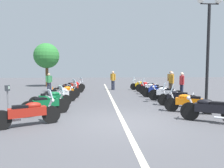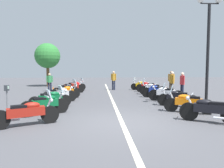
{
  "view_description": "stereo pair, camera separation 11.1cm",
  "coord_description": "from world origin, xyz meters",
  "px_view_note": "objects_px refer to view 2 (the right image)",
  "views": [
    {
      "loc": [
        -6.91,
        0.92,
        1.89
      ],
      "look_at": [
        5.51,
        0.0,
        0.98
      ],
      "focal_mm": 31.76,
      "sensor_mm": 36.0,
      "label": 1
    },
    {
      "loc": [
        -6.91,
        0.81,
        1.89
      ],
      "look_at": [
        5.51,
        0.0,
        0.98
      ],
      "focal_mm": 31.76,
      "sensor_mm": 36.0,
      "label": 2
    }
  ],
  "objects_px": {
    "motorcycle_left_row_0": "(27,112)",
    "traffic_cone_0": "(53,90)",
    "motorcycle_left_row_4": "(65,92)",
    "motorcycle_left_row_2": "(51,99)",
    "motorcycle_right_row_5": "(152,88)",
    "motorcycle_left_row_6": "(72,87)",
    "motorcycle_right_row_1": "(188,102)",
    "traffic_cone_1": "(167,91)",
    "motorcycle_right_row_3": "(166,93)",
    "motorcycle_right_row_7": "(142,85)",
    "motorcycle_left_row_7": "(75,86)",
    "motorcycle_left_row_5": "(66,89)",
    "street_lamp_twin_globe": "(208,34)",
    "bystander_0": "(172,81)",
    "bystander_2": "(182,82)",
    "motorcycle_left_row_3": "(60,94)",
    "bystander_1": "(114,79)",
    "bystander_3": "(171,80)",
    "parking_meter": "(7,95)",
    "motorcycle_left_row_1": "(46,104)",
    "roadside_tree_0": "(48,56)",
    "motorcycle_right_row_0": "(209,110)",
    "motorcycle_right_row_6": "(148,87)",
    "motorcycle_right_row_4": "(157,91)",
    "motorcycle_right_row_2": "(177,98)",
    "bystander_4": "(50,81)"
  },
  "relations": [
    {
      "from": "motorcycle_right_row_1",
      "to": "street_lamp_twin_globe",
      "type": "distance_m",
      "value": 3.66
    },
    {
      "from": "motorcycle_left_row_0",
      "to": "bystander_4",
      "type": "bearing_deg",
      "value": 73.26
    },
    {
      "from": "motorcycle_right_row_0",
      "to": "roadside_tree_0",
      "type": "relative_size",
      "value": 0.38
    },
    {
      "from": "motorcycle_right_row_1",
      "to": "motorcycle_left_row_3",
      "type": "bearing_deg",
      "value": -1.4
    },
    {
      "from": "motorcycle_left_row_2",
      "to": "motorcycle_left_row_6",
      "type": "distance_m",
      "value": 6.15
    },
    {
      "from": "motorcycle_left_row_4",
      "to": "motorcycle_right_row_5",
      "type": "xyz_separation_m",
      "value": [
        1.6,
        -6.18,
        0.02
      ]
    },
    {
      "from": "motorcycle_right_row_6",
      "to": "motorcycle_left_row_2",
      "type": "bearing_deg",
      "value": 67.85
    },
    {
      "from": "parking_meter",
      "to": "bystander_4",
      "type": "relative_size",
      "value": 0.82
    },
    {
      "from": "motorcycle_left_row_1",
      "to": "roadside_tree_0",
      "type": "relative_size",
      "value": 0.38
    },
    {
      "from": "bystander_1",
      "to": "bystander_3",
      "type": "height_order",
      "value": "bystander_3"
    },
    {
      "from": "bystander_0",
      "to": "motorcycle_right_row_2",
      "type": "bearing_deg",
      "value": -108.56
    },
    {
      "from": "bystander_1",
      "to": "bystander_3",
      "type": "xyz_separation_m",
      "value": [
        -2.46,
        -4.57,
        0.01
      ]
    },
    {
      "from": "motorcycle_right_row_2",
      "to": "bystander_2",
      "type": "height_order",
      "value": "bystander_2"
    },
    {
      "from": "motorcycle_right_row_6",
      "to": "motorcycle_right_row_4",
      "type": "bearing_deg",
      "value": 110.03
    },
    {
      "from": "motorcycle_left_row_7",
      "to": "motorcycle_right_row_3",
      "type": "xyz_separation_m",
      "value": [
        -6.28,
        -6.15,
        0.01
      ]
    },
    {
      "from": "motorcycle_left_row_2",
      "to": "motorcycle_left_row_4",
      "type": "bearing_deg",
      "value": 60.36
    },
    {
      "from": "bystander_0",
      "to": "roadside_tree_0",
      "type": "bearing_deg",
      "value": 142.7
    },
    {
      "from": "motorcycle_left_row_0",
      "to": "traffic_cone_0",
      "type": "height_order",
      "value": "motorcycle_left_row_0"
    },
    {
      "from": "street_lamp_twin_globe",
      "to": "bystander_3",
      "type": "xyz_separation_m",
      "value": [
        6.43,
        -0.6,
        -2.6
      ]
    },
    {
      "from": "street_lamp_twin_globe",
      "to": "bystander_0",
      "type": "distance_m",
      "value": 5.59
    },
    {
      "from": "motorcycle_left_row_0",
      "to": "bystander_2",
      "type": "distance_m",
      "value": 10.68
    },
    {
      "from": "motorcycle_left_row_4",
      "to": "motorcycle_right_row_0",
      "type": "distance_m",
      "value": 8.7
    },
    {
      "from": "motorcycle_left_row_0",
      "to": "motorcycle_right_row_3",
      "type": "bearing_deg",
      "value": 10.44
    },
    {
      "from": "traffic_cone_1",
      "to": "bystander_3",
      "type": "height_order",
      "value": "bystander_3"
    },
    {
      "from": "traffic_cone_0",
      "to": "motorcycle_right_row_5",
      "type": "bearing_deg",
      "value": -97.16
    },
    {
      "from": "bystander_2",
      "to": "bystander_3",
      "type": "distance_m",
      "value": 2.35
    },
    {
      "from": "traffic_cone_1",
      "to": "bystander_1",
      "type": "distance_m",
      "value": 5.35
    },
    {
      "from": "motorcycle_left_row_0",
      "to": "motorcycle_left_row_2",
      "type": "distance_m",
      "value": 3.24
    },
    {
      "from": "motorcycle_left_row_5",
      "to": "motorcycle_right_row_1",
      "type": "xyz_separation_m",
      "value": [
        -6.31,
        -6.27,
        0.01
      ]
    },
    {
      "from": "motorcycle_left_row_0",
      "to": "motorcycle_left_row_4",
      "type": "height_order",
      "value": "motorcycle_left_row_0"
    },
    {
      "from": "motorcycle_left_row_0",
      "to": "bystander_3",
      "type": "xyz_separation_m",
      "value": [
        9.15,
        -8.31,
        0.58
      ]
    },
    {
      "from": "motorcycle_left_row_4",
      "to": "parking_meter",
      "type": "xyz_separation_m",
      "value": [
        -5.07,
        1.38,
        0.44
      ]
    },
    {
      "from": "motorcycle_left_row_4",
      "to": "motorcycle_left_row_5",
      "type": "height_order",
      "value": "motorcycle_left_row_4"
    },
    {
      "from": "motorcycle_right_row_3",
      "to": "motorcycle_right_row_7",
      "type": "bearing_deg",
      "value": -61.93
    },
    {
      "from": "bystander_3",
      "to": "bystander_0",
      "type": "bearing_deg",
      "value": 14.18
    },
    {
      "from": "motorcycle_left_row_3",
      "to": "motorcycle_left_row_7",
      "type": "relative_size",
      "value": 0.94
    },
    {
      "from": "motorcycle_left_row_6",
      "to": "motorcycle_left_row_7",
      "type": "height_order",
      "value": "motorcycle_left_row_7"
    },
    {
      "from": "motorcycle_right_row_2",
      "to": "bystander_4",
      "type": "height_order",
      "value": "bystander_4"
    },
    {
      "from": "street_lamp_twin_globe",
      "to": "bystander_0",
      "type": "bearing_deg",
      "value": -1.31
    },
    {
      "from": "traffic_cone_1",
      "to": "bystander_2",
      "type": "xyz_separation_m",
      "value": [
        -1.08,
        -0.72,
        0.7
      ]
    },
    {
      "from": "motorcycle_left_row_2",
      "to": "motorcycle_left_row_3",
      "type": "relative_size",
      "value": 1.03
    },
    {
      "from": "motorcycle_left_row_5",
      "to": "bystander_3",
      "type": "bearing_deg",
      "value": -22.51
    },
    {
      "from": "motorcycle_right_row_3",
      "to": "parking_meter",
      "type": "height_order",
      "value": "parking_meter"
    },
    {
      "from": "motorcycle_left_row_7",
      "to": "bystander_0",
      "type": "xyz_separation_m",
      "value": [
        -3.42,
        -7.62,
        0.56
      ]
    },
    {
      "from": "motorcycle_right_row_1",
      "to": "traffic_cone_1",
      "type": "relative_size",
      "value": 3.15
    },
    {
      "from": "motorcycle_left_row_0",
      "to": "motorcycle_left_row_3",
      "type": "height_order",
      "value": "motorcycle_left_row_0"
    },
    {
      "from": "motorcycle_left_row_7",
      "to": "bystander_2",
      "type": "relative_size",
      "value": 1.17
    },
    {
      "from": "bystander_0",
      "to": "motorcycle_right_row_1",
      "type": "bearing_deg",
      "value": -105.5
    },
    {
      "from": "motorcycle_left_row_5",
      "to": "motorcycle_right_row_4",
      "type": "height_order",
      "value": "motorcycle_left_row_5"
    },
    {
      "from": "motorcycle_left_row_5",
      "to": "bystander_2",
      "type": "distance_m",
      "value": 8.33
    }
  ]
}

